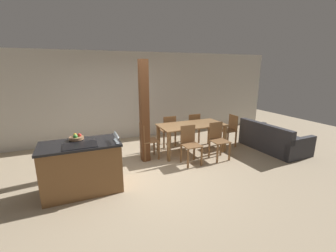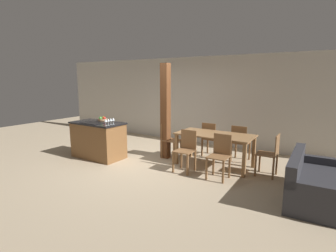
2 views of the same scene
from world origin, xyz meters
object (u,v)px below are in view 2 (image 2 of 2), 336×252
object	(u,v)px
fruit_bowl	(103,119)
dining_chair_head_end	(169,139)
wine_glass_middle	(108,120)
wine_glass_end	(113,119)
dining_chair_far_left	(210,138)
dining_chair_foot_end	(270,154)
wine_glass_far	(111,120)
timber_post	(165,112)
kitchen_island	(98,140)
dining_table	(215,138)
dining_chair_near_right	(220,155)
dining_chair_far_right	(240,142)
dining_chair_near_left	(186,150)
couch	(318,186)
wine_glass_near	(106,121)

from	to	relation	value
fruit_bowl	dining_chair_head_end	bearing A→B (deg)	26.15
dining_chair_head_end	wine_glass_middle	bearing A→B (deg)	142.43
wine_glass_middle	wine_glass_end	size ratio (longest dim) A/B	1.00
dining_chair_far_left	dining_chair_foot_end	world-z (taller)	same
wine_glass_far	timber_post	distance (m)	1.37
kitchen_island	timber_post	xyz separation A→B (m)	(1.48, 0.92, 0.74)
dining_table	dining_chair_near_right	distance (m)	0.79
kitchen_island	dining_chair_far_right	xyz separation A→B (m)	(3.19, 1.66, 0.02)
dining_table	dining_chair_near_left	bearing A→B (deg)	-120.95
dining_table	dining_chair_near_right	world-z (taller)	dining_chair_near_right
dining_table	dining_chair_head_end	xyz separation A→B (m)	(-1.25, 0.00, -0.17)
fruit_bowl	timber_post	xyz separation A→B (m)	(1.52, 0.70, 0.23)
dining_chair_near_right	wine_glass_middle	bearing A→B (deg)	-167.82
dining_chair_head_end	dining_chair_far_right	bearing A→B (deg)	-68.15
kitchen_island	couch	bearing A→B (deg)	3.02
wine_glass_near	dining_table	distance (m)	2.57
fruit_bowl	wine_glass_far	distance (m)	0.75
wine_glass_far	dining_chair_near_right	distance (m)	2.69
dining_table	dining_chair_far_right	bearing A→B (deg)	59.05
dining_chair_near_right	dining_chair_head_end	distance (m)	1.77
dining_chair_head_end	timber_post	xyz separation A→B (m)	(-0.07, -0.08, 0.72)
dining_chair_near_left	dining_chair_head_end	world-z (taller)	same
dining_chair_foot_end	timber_post	distance (m)	2.67
fruit_bowl	dining_chair_near_left	size ratio (longest dim) A/B	0.29
couch	timber_post	bearing A→B (deg)	77.50
wine_glass_end	dining_chair_far_left	size ratio (longest dim) A/B	0.18
kitchen_island	dining_chair_near_left	size ratio (longest dim) A/B	1.52
wine_glass_end	dining_table	bearing A→B (deg)	25.74
wine_glass_near	dining_chair_foot_end	size ratio (longest dim) A/B	0.18
couch	wine_glass_near	bearing A→B (deg)	95.52
wine_glass_near	dining_chair_foot_end	xyz separation A→B (m)	(3.43, 1.30, -0.58)
wine_glass_end	dining_chair_near_left	bearing A→B (deg)	12.42
wine_glass_far	timber_post	bearing A→B (deg)	50.66
wine_glass_middle	dining_table	bearing A→B (deg)	29.11
wine_glass_near	dining_chair_far_right	bearing A→B (deg)	37.19
dining_chair_near_left	kitchen_island	bearing A→B (deg)	-172.02
wine_glass_near	dining_chair_far_right	distance (m)	3.29
dining_chair_foot_end	couch	xyz separation A→B (m)	(0.93, -0.73, -0.23)
wine_glass_near	kitchen_island	bearing A→B (deg)	153.82
wine_glass_far	dining_chair_near_right	bearing A→B (deg)	10.44
dining_chair_far_left	dining_chair_near_left	bearing A→B (deg)	90.00
dining_table	couch	xyz separation A→B (m)	(2.17, -0.73, -0.40)
fruit_bowl	wine_glass_end	bearing A→B (deg)	-22.57
dining_table	dining_chair_foot_end	world-z (taller)	dining_chair_foot_end
dining_chair_near_left	dining_chair_far_right	xyz separation A→B (m)	(0.79, 1.32, 0.00)
wine_glass_middle	dining_chair_head_end	bearing A→B (deg)	52.43
dining_chair_foot_end	couch	world-z (taller)	dining_chair_foot_end
fruit_bowl	couch	xyz separation A→B (m)	(5.01, 0.05, -0.72)
dining_chair_far_left	dining_chair_far_right	xyz separation A→B (m)	(0.79, 0.00, 0.00)
wine_glass_far	wine_glass_end	xyz separation A→B (m)	(0.00, 0.08, 0.00)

